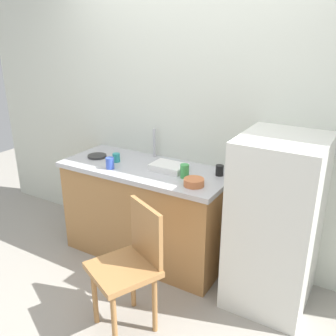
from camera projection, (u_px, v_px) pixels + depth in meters
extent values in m
plane|color=#9E998E|center=(131.00, 305.00, 2.80)|extent=(8.00, 8.00, 0.00)
cube|color=silver|center=(195.00, 107.00, 3.13)|extent=(4.80, 0.10, 2.65)
cube|color=#A87542|center=(147.00, 213.00, 3.31)|extent=(1.43, 0.60, 0.81)
cube|color=#B7B7BC|center=(146.00, 169.00, 3.16)|extent=(1.47, 0.64, 0.04)
cylinder|color=#B7B7BC|center=(154.00, 143.00, 3.34)|extent=(0.02, 0.02, 0.26)
cube|color=silver|center=(275.00, 223.00, 2.67)|extent=(0.57, 0.64, 1.28)
cylinder|color=#A87542|center=(95.00, 296.00, 2.57)|extent=(0.04, 0.04, 0.45)
cylinder|color=#A87542|center=(114.00, 323.00, 2.33)|extent=(0.04, 0.04, 0.45)
cylinder|color=#A87542|center=(133.00, 280.00, 2.72)|extent=(0.04, 0.04, 0.45)
cylinder|color=#A87542|center=(155.00, 304.00, 2.49)|extent=(0.04, 0.04, 0.45)
cube|color=#A87542|center=(123.00, 270.00, 2.44)|extent=(0.53, 0.53, 0.04)
cube|color=#A87542|center=(146.00, 232.00, 2.46)|extent=(0.34, 0.18, 0.40)
cube|color=white|center=(169.00, 167.00, 3.07)|extent=(0.28, 0.20, 0.05)
cylinder|color=#C67042|center=(194.00, 182.00, 2.76)|extent=(0.15, 0.15, 0.06)
cylinder|color=#2D2D2D|center=(97.00, 156.00, 3.37)|extent=(0.17, 0.17, 0.02)
cylinder|color=blue|center=(110.00, 163.00, 3.09)|extent=(0.07, 0.07, 0.10)
cylinder|color=green|center=(185.00, 171.00, 2.90)|extent=(0.07, 0.07, 0.11)
cylinder|color=black|center=(220.00, 170.00, 2.95)|extent=(0.06, 0.06, 0.08)
cylinder|color=teal|center=(116.00, 158.00, 3.25)|extent=(0.07, 0.07, 0.08)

